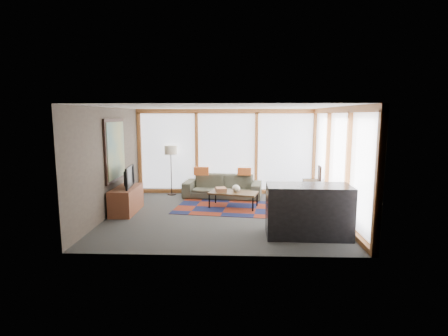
{
  "coord_description": "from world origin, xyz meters",
  "views": [
    {
      "loc": [
        0.31,
        -8.25,
        2.4
      ],
      "look_at": [
        0.0,
        0.4,
        1.1
      ],
      "focal_mm": 28.0,
      "sensor_mm": 36.0,
      "label": 1
    }
  ],
  "objects_px": {
    "bookshelf": "(320,199)",
    "tv_console": "(126,200)",
    "floor_lamp": "(171,170)",
    "coffee_table": "(233,200)",
    "bar_counter": "(308,211)",
    "sofa": "(222,186)",
    "television": "(126,177)"
  },
  "relations": [
    {
      "from": "tv_console",
      "to": "television",
      "type": "relative_size",
      "value": 1.38
    },
    {
      "from": "sofa",
      "to": "coffee_table",
      "type": "distance_m",
      "value": 1.19
    },
    {
      "from": "bookshelf",
      "to": "tv_console",
      "type": "bearing_deg",
      "value": -176.7
    },
    {
      "from": "bar_counter",
      "to": "tv_console",
      "type": "bearing_deg",
      "value": 160.19
    },
    {
      "from": "bookshelf",
      "to": "tv_console",
      "type": "relative_size",
      "value": 1.94
    },
    {
      "from": "floor_lamp",
      "to": "television",
      "type": "bearing_deg",
      "value": -110.67
    },
    {
      "from": "sofa",
      "to": "tv_console",
      "type": "relative_size",
      "value": 1.79
    },
    {
      "from": "floor_lamp",
      "to": "bookshelf",
      "type": "height_order",
      "value": "floor_lamp"
    },
    {
      "from": "coffee_table",
      "to": "tv_console",
      "type": "bearing_deg",
      "value": -168.06
    },
    {
      "from": "sofa",
      "to": "bar_counter",
      "type": "bearing_deg",
      "value": -53.89
    },
    {
      "from": "coffee_table",
      "to": "bar_counter",
      "type": "distance_m",
      "value": 2.67
    },
    {
      "from": "sofa",
      "to": "television",
      "type": "xyz_separation_m",
      "value": [
        -2.33,
        -1.69,
        0.56
      ]
    },
    {
      "from": "tv_console",
      "to": "bar_counter",
      "type": "relative_size",
      "value": 0.77
    },
    {
      "from": "floor_lamp",
      "to": "tv_console",
      "type": "distance_m",
      "value": 2.19
    },
    {
      "from": "coffee_table",
      "to": "tv_console",
      "type": "relative_size",
      "value": 0.98
    },
    {
      "from": "coffee_table",
      "to": "television",
      "type": "height_order",
      "value": "television"
    },
    {
      "from": "television",
      "to": "floor_lamp",
      "type": "bearing_deg",
      "value": -26.58
    },
    {
      "from": "floor_lamp",
      "to": "bar_counter",
      "type": "height_order",
      "value": "floor_lamp"
    },
    {
      "from": "floor_lamp",
      "to": "bar_counter",
      "type": "bearing_deg",
      "value": -46.59
    },
    {
      "from": "bookshelf",
      "to": "tv_console",
      "type": "distance_m",
      "value": 4.87
    },
    {
      "from": "bar_counter",
      "to": "bookshelf",
      "type": "bearing_deg",
      "value": 71.4
    },
    {
      "from": "floor_lamp",
      "to": "bookshelf",
      "type": "distance_m",
      "value": 4.47
    },
    {
      "from": "tv_console",
      "to": "bar_counter",
      "type": "bearing_deg",
      "value": -21.06
    },
    {
      "from": "tv_console",
      "to": "bar_counter",
      "type": "height_order",
      "value": "bar_counter"
    },
    {
      "from": "sofa",
      "to": "floor_lamp",
      "type": "relative_size",
      "value": 1.51
    },
    {
      "from": "sofa",
      "to": "coffee_table",
      "type": "relative_size",
      "value": 1.83
    },
    {
      "from": "coffee_table",
      "to": "bookshelf",
      "type": "distance_m",
      "value": 2.21
    },
    {
      "from": "floor_lamp",
      "to": "bookshelf",
      "type": "bearing_deg",
      "value": -22.79
    },
    {
      "from": "coffee_table",
      "to": "bar_counter",
      "type": "xyz_separation_m",
      "value": [
        1.51,
        -2.18,
        0.32
      ]
    },
    {
      "from": "floor_lamp",
      "to": "tv_console",
      "type": "height_order",
      "value": "floor_lamp"
    },
    {
      "from": "sofa",
      "to": "television",
      "type": "relative_size",
      "value": 2.48
    },
    {
      "from": "coffee_table",
      "to": "television",
      "type": "bearing_deg",
      "value": -168.27
    }
  ]
}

